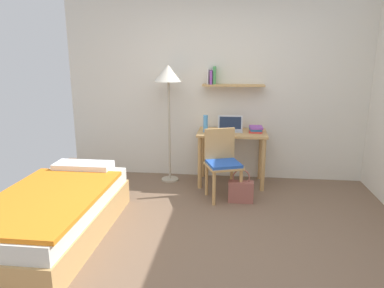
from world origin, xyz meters
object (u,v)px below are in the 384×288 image
desk (232,142)px  book_stack (256,129)px  desk_chair (222,161)px  bed (55,214)px  standing_lamp (168,80)px  laptop (230,127)px  water_bottle (206,124)px  handbag (241,191)px

desk → book_stack: (0.32, 0.02, 0.19)m
desk_chair → bed: bearing=-142.6°
bed → desk_chair: (1.58, 1.21, 0.24)m
standing_lamp → book_stack: 1.34m
laptop → book_stack: bearing=-6.1°
bed → standing_lamp: standing_lamp is taller
desk_chair → water_bottle: 0.63m
handbag → desk_chair: bearing=150.4°
standing_lamp → book_stack: bearing=-0.3°
bed → desk: desk is taller
desk → laptop: bearing=117.7°
desk_chair → standing_lamp: 1.32m
standing_lamp → water_bottle: size_ratio=7.03×
bed → handbag: size_ratio=4.50×
bed → water_bottle: size_ratio=8.21×
bed → laptop: 2.49m
desk → book_stack: size_ratio=3.67×
desk_chair → laptop: (0.08, 0.57, 0.31)m
standing_lamp → water_bottle: 0.77m
laptop → book_stack: (0.34, -0.04, -0.01)m
desk → laptop: 0.21m
desk_chair → desk: bearing=78.0°
bed → handbag: bed is taller
standing_lamp → laptop: bearing=2.1°
bed → desk: (1.69, 1.72, 0.35)m
standing_lamp → bed: bearing=-115.3°
bed → handbag: 2.11m
desk_chair → book_stack: size_ratio=3.41×
desk_chair → laptop: size_ratio=2.55×
book_stack → handbag: 0.93m
desk_chair → laptop: bearing=81.8°
standing_lamp → handbag: size_ratio=3.86×
bed → desk: bearing=45.5°
bed → water_bottle: 2.21m
water_bottle → desk_chair: bearing=-61.0°
standing_lamp → book_stack: size_ratio=6.43×
standing_lamp → laptop: (0.84, 0.03, -0.63)m
bed → water_bottle: (1.33, 1.65, 0.61)m
standing_lamp → desk_chair: bearing=-35.3°
bed → desk_chair: desk_chair is taller
standing_lamp → book_stack: (1.18, -0.01, -0.64)m
desk → water_bottle: (-0.35, -0.07, 0.26)m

